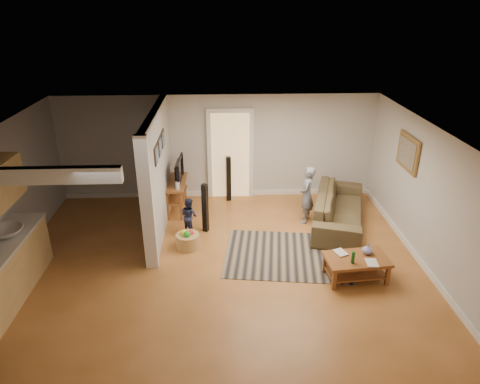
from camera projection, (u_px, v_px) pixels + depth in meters
name	position (u px, v px, depth m)	size (l,w,h in m)	color
ground	(219.00, 262.00, 7.95)	(7.50, 7.50, 0.00)	brown
room_shell	(158.00, 182.00, 7.70)	(7.54, 6.02, 2.52)	#B6B4AF
area_rug	(287.00, 255.00, 8.17)	(2.37, 1.73, 0.01)	black
sofa	(338.00, 223.00, 9.33)	(2.45, 0.96, 0.72)	#433A21
coffee_table	(357.00, 262.00, 7.37)	(1.13, 0.73, 0.63)	brown
tv_console	(177.00, 184.00, 9.64)	(0.45, 1.16, 0.99)	brown
speaker_left	(205.00, 208.00, 8.82)	(0.11, 0.11, 1.06)	black
speaker_right	(228.00, 179.00, 10.19)	(0.11, 0.11, 1.11)	black
toy_basket	(188.00, 240.00, 8.35)	(0.45, 0.45, 0.40)	#9C6B43
child	(305.00, 221.00, 9.43)	(0.46, 0.30, 1.27)	slate
toddler	(190.00, 233.00, 8.96)	(0.38, 0.30, 0.79)	#1F2442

